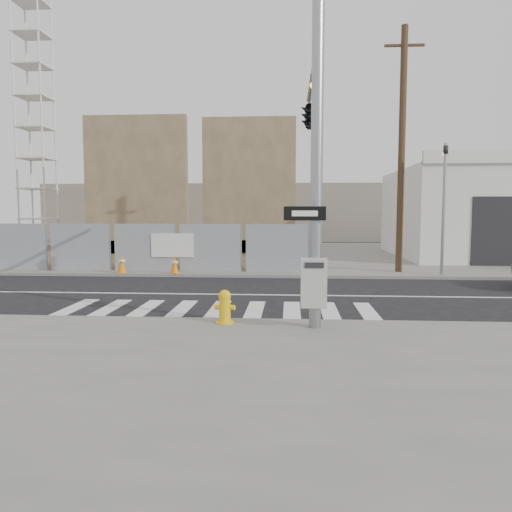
# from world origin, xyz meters

# --- Properties ---
(ground) EXTENTS (100.00, 100.00, 0.00)m
(ground) POSITION_xyz_m (0.00, 0.00, 0.00)
(ground) COLOR black
(ground) RESTS_ON ground
(sidewalk_far) EXTENTS (50.00, 20.00, 0.12)m
(sidewalk_far) POSITION_xyz_m (0.00, 14.00, 0.06)
(sidewalk_far) COLOR slate
(sidewalk_far) RESTS_ON ground
(signal_pole) EXTENTS (0.96, 5.87, 7.00)m
(signal_pole) POSITION_xyz_m (2.49, -2.05, 4.78)
(signal_pole) COLOR gray
(signal_pole) RESTS_ON sidewalk_near
(far_signal_pole) EXTENTS (0.16, 0.20, 5.60)m
(far_signal_pole) POSITION_xyz_m (8.00, 4.60, 3.48)
(far_signal_pole) COLOR gray
(far_signal_pole) RESTS_ON sidewalk_far
(chain_link_fence) EXTENTS (24.60, 0.04, 2.00)m
(chain_link_fence) POSITION_xyz_m (-10.00, 5.00, 1.12)
(chain_link_fence) COLOR gray
(chain_link_fence) RESTS_ON sidewalk_far
(concrete_wall_left) EXTENTS (6.00, 1.30, 8.00)m
(concrete_wall_left) POSITION_xyz_m (-7.00, 13.08, 3.38)
(concrete_wall_left) COLOR brown
(concrete_wall_left) RESTS_ON sidewalk_far
(concrete_wall_right) EXTENTS (5.50, 1.30, 8.00)m
(concrete_wall_right) POSITION_xyz_m (-0.50, 14.08, 3.38)
(concrete_wall_right) COLOR brown
(concrete_wall_right) RESTS_ON sidewalk_far
(crane_tower) EXTENTS (2.60, 2.60, 18.15)m
(crane_tower) POSITION_xyz_m (-15.00, 17.00, 9.02)
(crane_tower) COLOR slate
(crane_tower) RESTS_ON sidewalk_far
(auto_shop) EXTENTS (12.00, 10.20, 5.95)m
(auto_shop) POSITION_xyz_m (14.00, 12.97, 2.54)
(auto_shop) COLOR silver
(auto_shop) RESTS_ON sidewalk_far
(utility_pole_right) EXTENTS (1.60, 0.28, 10.00)m
(utility_pole_right) POSITION_xyz_m (6.50, 5.50, 5.20)
(utility_pole_right) COLOR #4C3523
(utility_pole_right) RESTS_ON sidewalk_far
(fire_hydrant) EXTENTS (0.49, 0.49, 0.77)m
(fire_hydrant) POSITION_xyz_m (0.47, -4.55, 0.50)
(fire_hydrant) COLOR yellow
(fire_hydrant) RESTS_ON sidewalk_near
(traffic_cone_c) EXTENTS (0.50, 0.50, 0.79)m
(traffic_cone_c) POSITION_xyz_m (-4.94, 4.22, 0.51)
(traffic_cone_c) COLOR orange
(traffic_cone_c) RESTS_ON sidewalk_far
(traffic_cone_d) EXTENTS (0.49, 0.49, 0.72)m
(traffic_cone_d) POSITION_xyz_m (-2.75, 4.22, 0.47)
(traffic_cone_d) COLOR orange
(traffic_cone_d) RESTS_ON sidewalk_far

